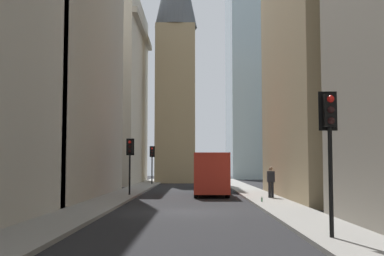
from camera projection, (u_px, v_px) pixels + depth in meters
The scene contains 14 objects.
ground_plane at pixel (187, 212), 21.95m from camera, with size 135.00×135.00×0.00m, color black.
sidewalk_right at pixel (87, 210), 21.99m from camera, with size 90.00×2.20×0.14m, color gray.
sidewalk_left at pixel (288, 210), 21.93m from camera, with size 90.00×2.20×0.14m, color gray.
building_left_midfar at pixel (357, 22), 31.00m from camera, with size 15.35×10.00×22.15m.
building_right_midfar at pixel (25, 26), 31.54m from camera, with size 18.25×10.00×21.99m.
building_right_far at pixel (95, 93), 53.86m from camera, with size 15.88×10.50×19.85m.
church_spire at pixel (176, 48), 57.55m from camera, with size 4.99×4.99×30.04m.
delivery_truck at pixel (210, 174), 33.21m from camera, with size 6.46×2.25×2.84m.
sedan_navy at pixel (206, 180), 45.12m from camera, with size 4.30×1.78×1.42m.
traffic_light_foreground at pixel (330, 129), 13.51m from camera, with size 0.43×0.52×4.02m.
traffic_light_midblock at pixel (130, 153), 32.09m from camera, with size 0.43×0.52×3.67m.
traffic_light_far_junction at pixel (152, 156), 49.14m from camera, with size 0.43×0.52×3.80m.
pedestrian at pixel (271, 181), 29.16m from camera, with size 0.26×0.44×1.83m.
discarded_bottle at pixel (262, 200), 25.90m from camera, with size 0.07×0.07×0.27m.
Camera 1 is at (-22.17, -0.34, 2.12)m, focal length 45.90 mm.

